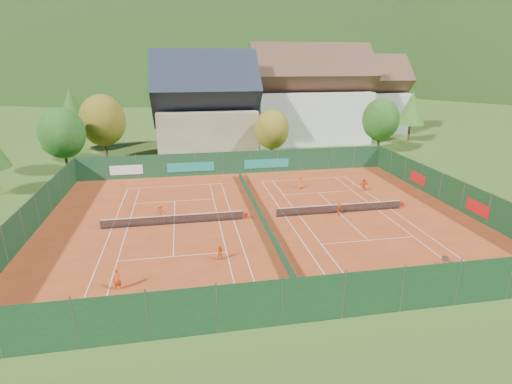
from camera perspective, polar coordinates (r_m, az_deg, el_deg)
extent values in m
plane|color=#325119|center=(38.00, 0.54, -3.83)|extent=(600.00, 600.00, 0.00)
cube|color=#A03A17|center=(37.99, 0.55, -3.79)|extent=(40.00, 32.00, 0.01)
cube|color=white|center=(48.61, -11.45, 0.86)|extent=(10.97, 0.06, 0.00)
cube|color=white|center=(26.84, -11.91, -14.34)|extent=(10.97, 0.06, 0.00)
cube|color=white|center=(38.01, -19.92, -4.94)|extent=(0.06, 23.77, 0.00)
cube|color=white|center=(37.63, -3.23, -4.04)|extent=(0.06, 23.77, 0.00)
cube|color=white|center=(37.79, -17.87, -4.85)|extent=(0.06, 23.77, 0.00)
cube|color=white|center=(37.50, -5.31, -4.17)|extent=(0.06, 23.77, 0.00)
cube|color=white|center=(43.40, -11.52, -1.29)|extent=(8.23, 0.06, 0.00)
cube|color=white|center=(31.61, -11.74, -9.01)|extent=(8.23, 0.06, 0.00)
cube|color=white|center=(37.42, -11.61, -4.54)|extent=(0.06, 12.80, 0.00)
cube|color=white|center=(50.76, 6.89, 1.85)|extent=(10.97, 0.06, 0.00)
cube|color=white|center=(30.58, 20.21, -10.82)|extent=(10.97, 0.06, 0.00)
cube|color=white|center=(38.52, 4.23, -3.52)|extent=(0.06, 23.77, 0.00)
cube|color=white|center=(42.50, 18.72, -2.35)|extent=(0.06, 23.77, 0.00)
cube|color=white|center=(38.87, 6.19, -3.37)|extent=(0.06, 23.77, 0.00)
cube|color=white|center=(41.86, 17.07, -2.49)|extent=(0.06, 23.77, 0.00)
cube|color=white|center=(45.80, 8.89, -0.08)|extent=(8.23, 0.06, 0.00)
cube|color=white|center=(34.83, 15.74, -6.66)|extent=(8.23, 0.06, 0.00)
cube|color=white|center=(40.18, 11.83, -2.93)|extent=(0.06, 12.80, 0.00)
cylinder|color=#59595B|center=(38.00, -21.36, -4.31)|extent=(0.10, 0.10, 1.02)
cylinder|color=#59595B|center=(37.56, -1.85, -3.24)|extent=(0.10, 0.10, 1.02)
cube|color=black|center=(37.25, -11.66, -3.91)|extent=(12.80, 0.02, 0.86)
cube|color=white|center=(37.09, -11.70, -3.29)|extent=(12.80, 0.04, 0.06)
cube|color=red|center=(37.61, -1.48, -3.30)|extent=(0.40, 0.04, 0.40)
cylinder|color=#59595B|center=(38.12, 2.91, -2.92)|extent=(0.10, 0.10, 1.02)
cylinder|color=#59595B|center=(42.77, 19.86, -1.63)|extent=(0.10, 0.10, 1.02)
cube|color=black|center=(40.02, 11.88, -2.33)|extent=(12.80, 0.02, 0.86)
cube|color=white|center=(39.88, 11.92, -1.75)|extent=(12.80, 0.04, 0.06)
cube|color=red|center=(42.92, 20.14, -1.68)|extent=(0.40, 0.04, 0.40)
cube|color=#153A23|center=(37.81, 0.55, -3.10)|extent=(0.03, 28.80, 1.00)
cube|color=#153C21|center=(52.58, -2.76, 4.22)|extent=(40.00, 0.04, 3.00)
cube|color=teal|center=(52.17, -9.30, 3.54)|extent=(6.00, 0.03, 1.20)
cube|color=teal|center=(53.25, 1.53, 4.09)|extent=(6.00, 0.03, 1.20)
cube|color=silver|center=(52.67, -18.03, 3.01)|extent=(4.00, 0.03, 1.20)
cube|color=#13351A|center=(23.53, 8.21, -14.92)|extent=(40.00, 0.04, 3.00)
cube|color=#14371D|center=(39.18, -29.58, -3.27)|extent=(0.04, 32.00, 3.00)
cube|color=#123318|center=(45.51, 26.12, 0.05)|extent=(0.04, 32.00, 3.00)
cube|color=#B21414|center=(42.60, 29.08, -2.00)|extent=(0.03, 3.00, 1.20)
cube|color=#B21414|center=(50.26, 22.09, 1.84)|extent=(0.03, 3.00, 1.20)
cube|color=tan|center=(65.55, -7.09, 8.72)|extent=(15.00, 12.00, 7.00)
cube|color=#1E2333|center=(64.79, -7.32, 14.40)|extent=(16.20, 12.00, 12.00)
cube|color=silver|center=(74.75, 7.51, 10.66)|extent=(20.00, 11.00, 9.00)
cube|color=brown|center=(74.15, 7.76, 16.22)|extent=(21.60, 11.00, 11.00)
cube|color=silver|center=(87.31, 14.83, 10.99)|extent=(16.00, 10.00, 8.00)
cube|color=brown|center=(86.78, 15.19, 15.24)|extent=(17.28, 10.00, 10.00)
cylinder|color=#402517|center=(58.11, -25.41, 3.71)|extent=(0.36, 0.36, 2.80)
ellipsoid|color=#1E5418|center=(57.35, -25.96, 7.58)|extent=(5.72, 5.72, 6.58)
cylinder|color=#4C341B|center=(62.90, -20.60, 5.49)|extent=(0.36, 0.36, 3.15)
ellipsoid|color=olive|center=(62.14, -21.07, 9.53)|extent=(6.44, 6.44, 7.40)
cylinder|color=#432B18|center=(71.80, -24.32, 6.66)|extent=(0.36, 0.36, 3.50)
cone|color=#265418|center=(71.10, -24.86, 10.59)|extent=(5.60, 5.60, 6.50)
cylinder|color=#452F18|center=(59.42, 2.22, 5.61)|extent=(0.36, 0.36, 2.45)
ellipsoid|color=olive|center=(58.74, 2.27, 8.94)|extent=(5.01, 5.01, 5.76)
cylinder|color=#452D18|center=(67.36, 17.07, 6.50)|extent=(0.36, 0.36, 2.80)
ellipsoid|color=#245418|center=(66.70, 17.39, 9.86)|extent=(5.72, 5.72, 6.58)
cylinder|color=#4D371B|center=(79.04, 20.98, 7.88)|extent=(0.36, 0.36, 3.15)
cone|color=#31611B|center=(78.44, 21.36, 11.11)|extent=(5.04, 5.04, 5.85)
cylinder|color=#462919|center=(82.37, 13.31, 9.10)|extent=(0.36, 0.36, 3.50)
ellipsoid|color=olive|center=(81.75, 13.57, 12.56)|extent=(7.15, 7.15, 8.22)
ellipsoid|color=black|center=(339.72, -7.51, 8.63)|extent=(440.00, 440.00, 242.00)
cylinder|color=slate|center=(32.47, 25.32, -8.97)|extent=(0.02, 0.02, 0.80)
cylinder|color=slate|center=(32.64, 25.76, -8.90)|extent=(0.02, 0.02, 0.80)
cylinder|color=slate|center=(32.68, 25.02, -8.75)|extent=(0.02, 0.02, 0.80)
cylinder|color=slate|center=(32.85, 25.46, -8.67)|extent=(0.02, 0.02, 0.80)
cube|color=slate|center=(32.59, 25.43, -8.59)|extent=(0.34, 0.34, 0.30)
ellipsoid|color=#CCD833|center=(32.58, 25.43, -8.54)|extent=(0.28, 0.28, 0.16)
sphere|color=#CCD833|center=(29.87, -14.22, -10.87)|extent=(0.07, 0.07, 0.07)
sphere|color=#CCD833|center=(28.98, 14.53, -11.87)|extent=(0.07, 0.07, 0.07)
imported|color=#D44412|center=(27.99, -19.19, -11.77)|extent=(0.57, 0.38, 1.54)
imported|color=orange|center=(30.26, -5.15, -8.68)|extent=(0.73, 0.66, 1.23)
imported|color=#D74713|center=(38.55, -13.50, -2.75)|extent=(1.03, 0.61, 1.57)
imported|color=#FF5716|center=(39.34, 11.76, -2.40)|extent=(0.77, 0.74, 1.29)
imported|color=orange|center=(46.79, 6.35, 1.41)|extent=(0.90, 0.83, 1.54)
imported|color=orange|center=(47.33, 15.14, 1.01)|extent=(1.37, 0.48, 1.46)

